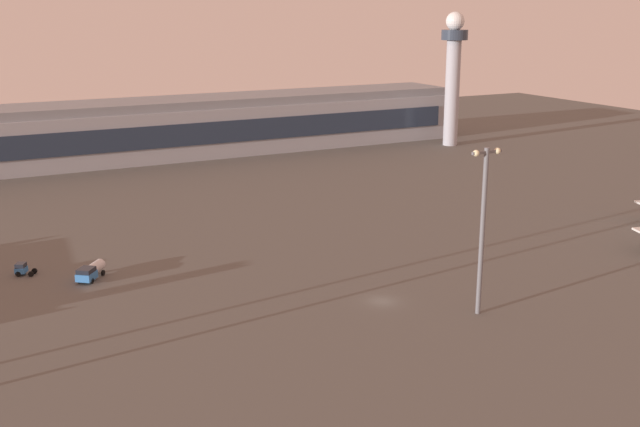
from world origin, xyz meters
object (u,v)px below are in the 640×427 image
control_tower (453,69)px  fuel_truck (91,271)px  pushback_tug (22,269)px  apron_light_central (483,220)px

control_tower → fuel_truck: 146.23m
control_tower → pushback_tug: 151.18m
fuel_truck → apron_light_central: 61.79m
apron_light_central → pushback_tug: bearing=140.0°
fuel_truck → apron_light_central: size_ratio=0.26×
pushback_tug → control_tower: bearing=-35.7°
pushback_tug → apron_light_central: apron_light_central is taller
control_tower → pushback_tug: bearing=-153.6°
control_tower → pushback_tug: control_tower is taller
control_tower → apron_light_central: (-78.54, -113.00, -9.53)m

